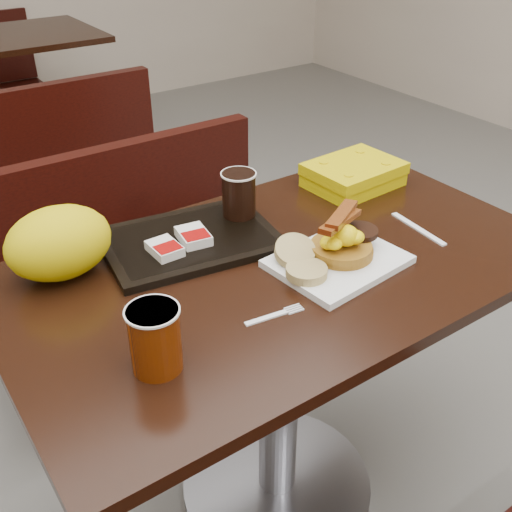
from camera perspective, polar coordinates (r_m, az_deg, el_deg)
floor at (r=1.84m, az=1.93°, el=-20.72°), size 6.00×7.00×0.01m
table_near at (r=1.56m, az=2.18°, el=-12.31°), size 1.20×0.70×0.75m
bench_near_n at (r=2.04m, az=-9.63°, el=-1.13°), size 1.00×0.46×0.72m
bench_far_s at (r=3.07m, az=-19.81°, el=9.02°), size 1.00×0.46×0.72m
platter at (r=1.32m, az=7.64°, el=-0.52°), size 0.29×0.23×0.02m
pancake_stack at (r=1.33m, az=7.97°, el=0.71°), size 0.15×0.15×0.03m
sausage_patty at (r=1.35m, az=9.65°, el=2.27°), size 0.09×0.09×0.01m
scrambled_eggs at (r=1.29m, az=8.39°, el=1.72°), size 0.10×0.09×0.05m
bacon_strips at (r=1.29m, az=7.90°, el=3.37°), size 0.18×0.13×0.01m
muffin_bottom at (r=1.25m, az=4.74°, el=-1.45°), size 0.10×0.10×0.02m
muffin_top at (r=1.29m, az=3.65°, el=0.44°), size 0.11×0.11×0.05m
coffee_cup_near at (r=1.03m, az=-9.39°, el=-7.67°), size 0.09×0.09×0.12m
fork at (r=1.16m, az=0.94°, el=-5.80°), size 0.12×0.04×0.00m
knife at (r=1.49m, az=14.89°, el=2.48°), size 0.03×0.18×0.00m
condiment_syrup at (r=1.33m, az=-1.11°, el=-0.17°), size 0.05×0.04×0.01m
condiment_ketchup at (r=1.36m, az=4.27°, el=0.50°), size 0.05×0.04×0.01m
tray at (r=1.39m, az=-6.17°, el=1.47°), size 0.42×0.33×0.02m
hashbrown_sleeve_left at (r=1.33m, az=-8.52°, el=0.69°), size 0.06×0.08×0.02m
hashbrown_sleeve_right at (r=1.37m, az=-5.85°, el=1.86°), size 0.07×0.09×0.02m
coffee_cup_far at (r=1.45m, az=-1.61°, el=5.78°), size 0.10×0.10×0.11m
clamshell at (r=1.67m, az=9.09°, el=7.52°), size 0.25×0.19×0.06m
paper_bag at (r=1.31m, az=-17.91°, el=1.18°), size 0.26×0.23×0.15m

